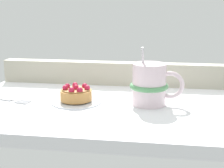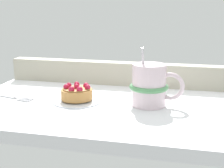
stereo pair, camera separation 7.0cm
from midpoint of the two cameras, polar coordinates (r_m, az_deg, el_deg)
The scene contains 6 objects.
ground_plane at distance 83.14cm, azimuth -4.50°, elevation -4.20°, with size 67.11×43.55×2.74cm, color white.
window_rail_back at distance 100.58cm, azimuth -2.04°, elevation 1.81°, with size 65.77×4.09×6.66cm, color #B2AD99.
dessert_plate at distance 84.13cm, azimuth -8.42°, elevation -2.90°, with size 12.22×12.22×0.65cm.
raspberry_tart at distance 83.58cm, azimuth -8.46°, elevation -1.65°, with size 7.70×7.70×3.87cm.
coffee_mug at distance 80.52cm, azimuth 3.97°, elevation -0.12°, with size 12.92×9.25×13.92cm.
dessert_fork at distance 90.97cm, azimuth -19.99°, elevation -2.32°, with size 16.38×6.00×0.60cm.
Camera 1 is at (14.68, -77.59, 24.49)cm, focal length 54.42 mm.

